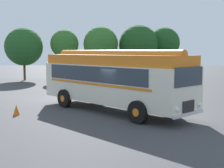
% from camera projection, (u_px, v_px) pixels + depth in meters
% --- Properties ---
extents(ground_plane, '(120.00, 120.00, 0.00)m').
position_uv_depth(ground_plane, '(123.00, 114.00, 17.04)').
color(ground_plane, '#3D3D3F').
extents(vintage_bus, '(8.62, 9.08, 3.49)m').
position_uv_depth(vintage_bus, '(113.00, 78.00, 17.67)').
color(vintage_bus, silver).
rests_on(vintage_bus, ground).
extents(car_near_left, '(2.05, 4.25, 1.66)m').
position_uv_depth(car_near_left, '(76.00, 77.00, 31.77)').
color(car_near_left, silver).
rests_on(car_near_left, ground).
extents(car_mid_left, '(2.25, 4.34, 1.66)m').
position_uv_depth(car_mid_left, '(104.00, 77.00, 31.29)').
color(car_mid_left, '#144C28').
rests_on(car_mid_left, ground).
extents(car_mid_right, '(2.20, 4.31, 1.66)m').
position_uv_depth(car_mid_right, '(133.00, 77.00, 31.59)').
color(car_mid_right, '#4C5156').
rests_on(car_mid_right, ground).
extents(car_far_right, '(2.27, 4.35, 1.66)m').
position_uv_depth(car_far_right, '(160.00, 77.00, 31.71)').
color(car_far_right, black).
rests_on(car_far_right, ground).
extents(tree_far_left, '(4.46, 4.46, 6.19)m').
position_uv_depth(tree_far_left, '(23.00, 47.00, 36.76)').
color(tree_far_left, '#4C3823').
rests_on(tree_far_left, ground).
extents(tree_left_of_centre, '(3.32, 3.32, 5.96)m').
position_uv_depth(tree_left_of_centre, '(63.00, 44.00, 36.53)').
color(tree_left_of_centre, '#4C3823').
rests_on(tree_left_of_centre, ground).
extents(tree_centre, '(4.08, 4.08, 6.33)m').
position_uv_depth(tree_centre, '(101.00, 44.00, 36.57)').
color(tree_centre, '#4C3823').
rests_on(tree_centre, ground).
extents(tree_right_of_centre, '(4.76, 4.76, 6.57)m').
position_uv_depth(tree_right_of_centre, '(138.00, 45.00, 37.52)').
color(tree_right_of_centre, '#4C3823').
rests_on(tree_right_of_centre, ground).
extents(tree_far_right, '(3.81, 3.81, 6.36)m').
position_uv_depth(tree_far_right, '(164.00, 43.00, 38.51)').
color(tree_far_right, '#4C3823').
rests_on(tree_far_right, ground).
extents(traffic_cone, '(0.36, 0.36, 0.55)m').
position_uv_depth(traffic_cone, '(16.00, 110.00, 16.70)').
color(traffic_cone, orange).
rests_on(traffic_cone, ground).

